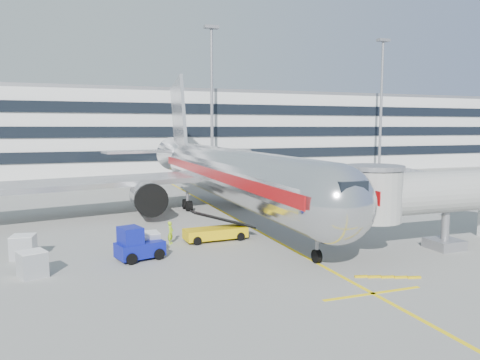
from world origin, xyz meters
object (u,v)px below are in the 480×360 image
object	(u,v)px
baggage_tug	(137,245)
cargo_container_right	(23,247)
cargo_container_left	(32,264)
main_jet	(223,171)
cargo_container_front	(148,243)
belt_loader	(215,232)
ramp_worker	(171,233)

from	to	relation	value
baggage_tug	cargo_container_right	xyz separation A→B (m)	(-7.13, 3.04, -0.20)
baggage_tug	cargo_container_left	world-z (taller)	baggage_tug
cargo_container_left	cargo_container_right	bearing A→B (deg)	100.56
main_jet	cargo_container_front	world-z (taller)	main_jet
belt_loader	cargo_container_left	size ratio (longest dim) A/B	2.76
cargo_container_left	cargo_container_front	size ratio (longest dim) A/B	1.19
baggage_tug	main_jet	bearing A→B (deg)	54.05
belt_loader	cargo_container_right	bearing A→B (deg)	-178.90
ramp_worker	cargo_container_left	bearing A→B (deg)	149.17
cargo_container_left	cargo_container_front	world-z (taller)	cargo_container_front
main_jet	cargo_container_left	world-z (taller)	main_jet
ramp_worker	cargo_container_front	bearing A→B (deg)	170.67
main_jet	belt_loader	world-z (taller)	main_jet
main_jet	cargo_container_front	size ratio (longest dim) A/B	32.35
baggage_tug	cargo_container_front	xyz separation A→B (m)	(0.89, 1.01, -0.20)
main_jet	cargo_container_left	size ratio (longest dim) A/B	27.23
ramp_worker	cargo_container_right	bearing A→B (deg)	123.48
belt_loader	ramp_worker	bearing A→B (deg)	177.61
cargo_container_right	ramp_worker	distance (m)	10.11
belt_loader	ramp_worker	size ratio (longest dim) A/B	3.00
cargo_container_front	baggage_tug	bearing A→B (deg)	-131.32
baggage_tug	ramp_worker	world-z (taller)	baggage_tug
ramp_worker	baggage_tug	bearing A→B (deg)	170.43
cargo_container_left	cargo_container_front	bearing A→B (deg)	19.10
belt_loader	cargo_container_left	bearing A→B (deg)	-159.46
cargo_container_left	cargo_container_right	xyz separation A→B (m)	(-0.84, 4.51, 0.02)
belt_loader	cargo_container_left	world-z (taller)	belt_loader
cargo_container_left	ramp_worker	bearing A→B (deg)	28.00
main_jet	ramp_worker	bearing A→B (deg)	-124.39
cargo_container_right	main_jet	bearing A→B (deg)	33.53
belt_loader	main_jet	bearing A→B (deg)	69.39
main_jet	cargo_container_front	xyz separation A→B (m)	(-9.95, -13.94, -3.44)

